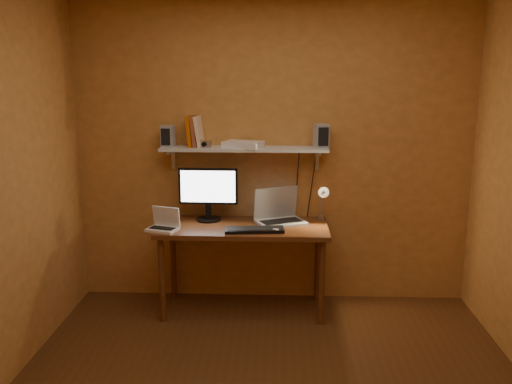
{
  "coord_description": "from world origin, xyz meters",
  "views": [
    {
      "loc": [
        0.04,
        -3.01,
        2.01
      ],
      "look_at": [
        -0.13,
        1.18,
        1.06
      ],
      "focal_mm": 38.0,
      "sensor_mm": 36.0,
      "label": 1
    }
  ],
  "objects_px": {
    "monitor": "(208,191)",
    "keyboard": "(254,230)",
    "desk": "(243,235)",
    "wall_shelf": "(244,149)",
    "mouse": "(276,231)",
    "router": "(243,144)",
    "desk_lamp": "(323,198)",
    "netbook": "(164,223)",
    "speaker_right": "(321,136)",
    "speaker_left": "(168,136)",
    "shelf_camera": "(205,144)",
    "laptop": "(279,213)"
  },
  "relations": [
    {
      "from": "netbook",
      "to": "desk_lamp",
      "type": "relative_size",
      "value": 0.74
    },
    {
      "from": "laptop",
      "to": "speaker_right",
      "type": "xyz_separation_m",
      "value": [
        0.35,
        0.08,
        0.65
      ]
    },
    {
      "from": "router",
      "to": "laptop",
      "type": "bearing_deg",
      "value": -11.06
    },
    {
      "from": "desk_lamp",
      "to": "speaker_left",
      "type": "bearing_deg",
      "value": 176.82
    },
    {
      "from": "desk",
      "to": "wall_shelf",
      "type": "distance_m",
      "value": 0.72
    },
    {
      "from": "desk_lamp",
      "to": "netbook",
      "type": "bearing_deg",
      "value": -168.33
    },
    {
      "from": "desk",
      "to": "netbook",
      "type": "relative_size",
      "value": 5.05
    },
    {
      "from": "monitor",
      "to": "desk_lamp",
      "type": "distance_m",
      "value": 0.97
    },
    {
      "from": "desk",
      "to": "router",
      "type": "bearing_deg",
      "value": 92.72
    },
    {
      "from": "desk",
      "to": "desk_lamp",
      "type": "distance_m",
      "value": 0.73
    },
    {
      "from": "netbook",
      "to": "router",
      "type": "distance_m",
      "value": 0.92
    },
    {
      "from": "mouse",
      "to": "speaker_right",
      "type": "xyz_separation_m",
      "value": [
        0.37,
        0.38,
        0.71
      ]
    },
    {
      "from": "keyboard",
      "to": "mouse",
      "type": "xyz_separation_m",
      "value": [
        0.17,
        -0.03,
        0.0
      ]
    },
    {
      "from": "speaker_right",
      "to": "router",
      "type": "distance_m",
      "value": 0.65
    },
    {
      "from": "laptop",
      "to": "keyboard",
      "type": "distance_m",
      "value": 0.35
    },
    {
      "from": "speaker_left",
      "to": "shelf_camera",
      "type": "bearing_deg",
      "value": 1.55
    },
    {
      "from": "wall_shelf",
      "to": "mouse",
      "type": "bearing_deg",
      "value": -54.26
    },
    {
      "from": "netbook",
      "to": "speaker_right",
      "type": "height_order",
      "value": "speaker_right"
    },
    {
      "from": "speaker_left",
      "to": "router",
      "type": "relative_size",
      "value": 0.58
    },
    {
      "from": "router",
      "to": "shelf_camera",
      "type": "bearing_deg",
      "value": -172.84
    },
    {
      "from": "monitor",
      "to": "router",
      "type": "distance_m",
      "value": 0.5
    },
    {
      "from": "laptop",
      "to": "mouse",
      "type": "xyz_separation_m",
      "value": [
        -0.02,
        -0.31,
        -0.06
      ]
    },
    {
      "from": "desk_lamp",
      "to": "wall_shelf",
      "type": "bearing_deg",
      "value": 174.12
    },
    {
      "from": "mouse",
      "to": "netbook",
      "type": "bearing_deg",
      "value": -166.08
    },
    {
      "from": "keyboard",
      "to": "laptop",
      "type": "bearing_deg",
      "value": 50.14
    },
    {
      "from": "monitor",
      "to": "shelf_camera",
      "type": "height_order",
      "value": "shelf_camera"
    },
    {
      "from": "desk",
      "to": "monitor",
      "type": "bearing_deg",
      "value": 153.36
    },
    {
      "from": "shelf_camera",
      "to": "desk_lamp",
      "type": "bearing_deg",
      "value": -0.94
    },
    {
      "from": "desk_lamp",
      "to": "speaker_left",
      "type": "xyz_separation_m",
      "value": [
        -1.3,
        0.07,
        0.51
      ]
    },
    {
      "from": "shelf_camera",
      "to": "speaker_right",
      "type": "bearing_deg",
      "value": 3.4
    },
    {
      "from": "wall_shelf",
      "to": "keyboard",
      "type": "xyz_separation_m",
      "value": [
        0.1,
        -0.35,
        -0.6
      ]
    },
    {
      "from": "desk_lamp",
      "to": "shelf_camera",
      "type": "distance_m",
      "value": 1.08
    },
    {
      "from": "wall_shelf",
      "to": "speaker_right",
      "type": "xyz_separation_m",
      "value": [
        0.64,
        0.01,
        0.11
      ]
    },
    {
      "from": "desk",
      "to": "netbook",
      "type": "height_order",
      "value": "netbook"
    },
    {
      "from": "speaker_left",
      "to": "speaker_right",
      "type": "xyz_separation_m",
      "value": [
        1.28,
        0.0,
        0.01
      ]
    },
    {
      "from": "monitor",
      "to": "desk",
      "type": "bearing_deg",
      "value": -25.22
    },
    {
      "from": "mouse",
      "to": "router",
      "type": "xyz_separation_m",
      "value": [
        -0.28,
        0.37,
        0.63
      ]
    },
    {
      "from": "monitor",
      "to": "speaker_left",
      "type": "height_order",
      "value": "speaker_left"
    },
    {
      "from": "desk",
      "to": "wall_shelf",
      "type": "relative_size",
      "value": 1.0
    },
    {
      "from": "mouse",
      "to": "router",
      "type": "relative_size",
      "value": 0.28
    },
    {
      "from": "laptop",
      "to": "router",
      "type": "relative_size",
      "value": 1.52
    },
    {
      "from": "wall_shelf",
      "to": "speaker_right",
      "type": "bearing_deg",
      "value": 0.48
    },
    {
      "from": "monitor",
      "to": "keyboard",
      "type": "height_order",
      "value": "monitor"
    },
    {
      "from": "monitor",
      "to": "netbook",
      "type": "distance_m",
      "value": 0.48
    },
    {
      "from": "router",
      "to": "wall_shelf",
      "type": "bearing_deg",
      "value": 55.02
    },
    {
      "from": "mouse",
      "to": "wall_shelf",
      "type": "bearing_deg",
      "value": 142.55
    },
    {
      "from": "laptop",
      "to": "keyboard",
      "type": "xyz_separation_m",
      "value": [
        -0.19,
        -0.28,
        -0.06
      ]
    },
    {
      "from": "wall_shelf",
      "to": "router",
      "type": "bearing_deg",
      "value": -124.98
    },
    {
      "from": "desk",
      "to": "router",
      "type": "xyz_separation_m",
      "value": [
        -0.01,
        0.18,
        0.74
      ]
    },
    {
      "from": "wall_shelf",
      "to": "monitor",
      "type": "xyz_separation_m",
      "value": [
        -0.3,
        -0.04,
        -0.35
      ]
    }
  ]
}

